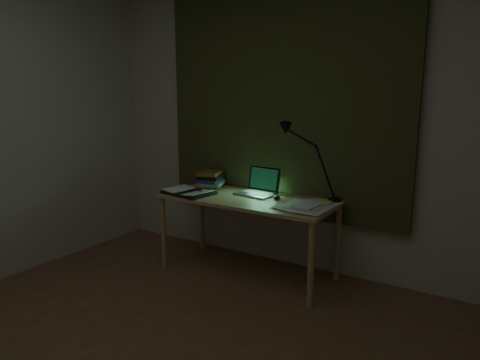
% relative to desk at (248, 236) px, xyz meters
% --- Properties ---
extents(wall_back, '(3.50, 0.00, 2.50)m').
position_rel_desk_xyz_m(wall_back, '(0.11, 0.39, 0.92)').
color(wall_back, beige).
rests_on(wall_back, ground).
extents(curtain, '(2.20, 0.06, 2.00)m').
position_rel_desk_xyz_m(curtain, '(0.11, 0.35, 1.12)').
color(curtain, '#34381C').
rests_on(curtain, wall_back).
extents(desk, '(1.43, 0.63, 0.65)m').
position_rel_desk_xyz_m(desk, '(0.00, 0.00, 0.00)').
color(desk, tan).
rests_on(desk, floor).
extents(laptop, '(0.35, 0.39, 0.23)m').
position_rel_desk_xyz_m(laptop, '(0.00, 0.12, 0.44)').
color(laptop, '#A9AAAE').
rests_on(laptop, desk).
extents(open_textbook, '(0.44, 0.34, 0.03)m').
position_rel_desk_xyz_m(open_textbook, '(-0.50, -0.15, 0.34)').
color(open_textbook, white).
rests_on(open_textbook, desk).
extents(book_stack, '(0.25, 0.28, 0.16)m').
position_rel_desk_xyz_m(book_stack, '(-0.47, 0.14, 0.41)').
color(book_stack, white).
rests_on(book_stack, desk).
extents(loose_papers, '(0.43, 0.45, 0.02)m').
position_rel_desk_xyz_m(loose_papers, '(0.49, -0.03, 0.34)').
color(loose_papers, silver).
rests_on(loose_papers, desk).
extents(mouse, '(0.08, 0.10, 0.03)m').
position_rel_desk_xyz_m(mouse, '(0.22, 0.08, 0.34)').
color(mouse, black).
rests_on(mouse, desk).
extents(sticky_yellow, '(0.08, 0.08, 0.02)m').
position_rel_desk_xyz_m(sticky_yellow, '(0.61, 0.20, 0.33)').
color(sticky_yellow, yellow).
rests_on(sticky_yellow, desk).
extents(sticky_pink, '(0.09, 0.09, 0.01)m').
position_rel_desk_xyz_m(sticky_pink, '(0.42, 0.21, 0.33)').
color(sticky_pink, '#D2517C').
rests_on(sticky_pink, desk).
extents(desk_lamp, '(0.42, 0.34, 0.59)m').
position_rel_desk_xyz_m(desk_lamp, '(0.64, 0.25, 0.62)').
color(desk_lamp, black).
rests_on(desk_lamp, desk).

